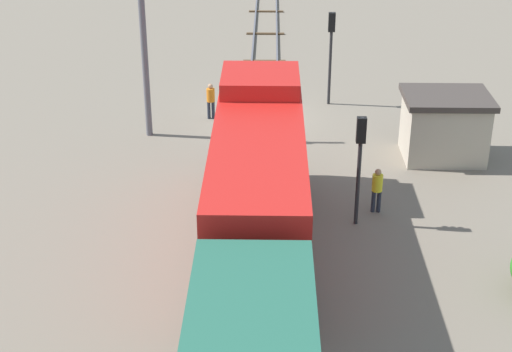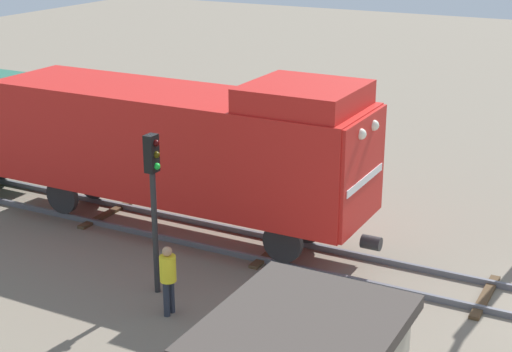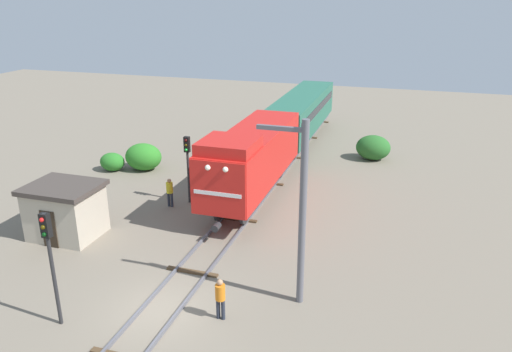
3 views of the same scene
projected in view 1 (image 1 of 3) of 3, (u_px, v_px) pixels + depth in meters
ground_plane at (263, 118)px, 36.70m from camera, size 103.06×103.06×0.00m
railway_track at (263, 116)px, 36.67m from camera, size 2.40×68.70×0.16m
locomotive at (259, 168)px, 25.22m from camera, size 2.90×11.60×4.60m
traffic_signal_near at (331, 42)px, 37.00m from camera, size 0.32×0.34×4.51m
traffic_signal_mid at (360, 151)px, 26.39m from camera, size 0.32×0.34×4.00m
worker_near_track at (211, 98)px, 36.16m from camera, size 0.38×0.38×1.70m
worker_by_signal at (377, 187)px, 27.94m from camera, size 0.38×0.38×1.70m
catenary_mast at (146, 48)px, 33.10m from camera, size 1.94×0.28×7.47m
relay_hut at (444, 126)px, 32.09m from camera, size 3.50×2.90×2.74m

